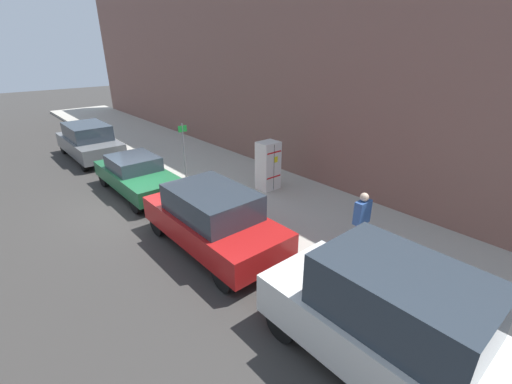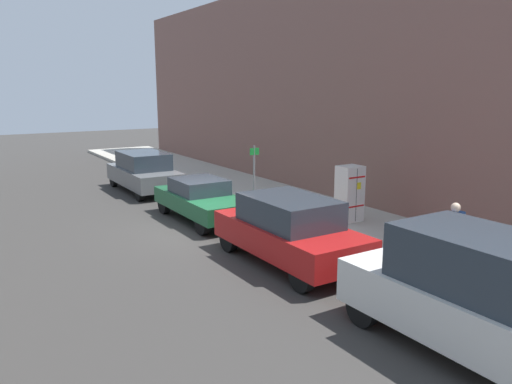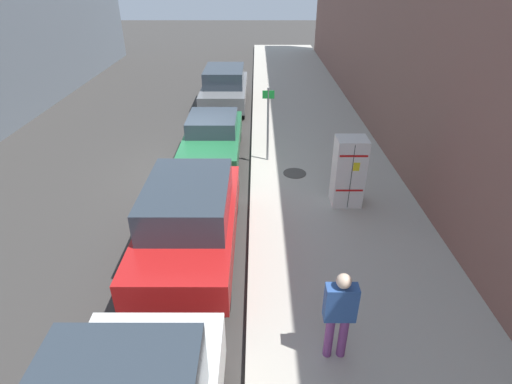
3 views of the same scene
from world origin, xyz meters
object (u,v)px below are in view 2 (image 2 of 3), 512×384
at_px(parked_suv_gray, 144,172).
at_px(parked_van_white, 474,295).
at_px(parked_sedan_green, 201,199).
at_px(parked_suv_red, 289,229).
at_px(street_sign_post, 254,175).
at_px(pedestrian_walking_far, 454,232).
at_px(discarded_refrigerator, 349,194).

distance_m(parked_suv_gray, parked_van_white, 16.20).
xyz_separation_m(parked_sedan_green, parked_suv_red, (0.00, 5.14, 0.17)).
height_order(parked_suv_gray, parked_van_white, parked_van_white).
bearing_deg(parked_suv_gray, street_sign_post, 106.06).
height_order(parked_suv_gray, parked_suv_red, parked_suv_red).
xyz_separation_m(parked_suv_red, parked_van_white, (0.00, 5.31, 0.16)).
relative_size(parked_sedan_green, parked_suv_red, 0.96).
bearing_deg(street_sign_post, parked_van_white, 79.69).
height_order(parked_sedan_green, parked_van_white, parked_van_white).
bearing_deg(pedestrian_walking_far, parked_suv_red, -74.27).
xyz_separation_m(parked_sedan_green, parked_van_white, (0.00, 10.45, 0.32)).
distance_m(street_sign_post, parked_suv_gray, 6.56).
relative_size(street_sign_post, parked_sedan_green, 0.53).
bearing_deg(parked_suv_red, parked_suv_gray, -90.00).
relative_size(discarded_refrigerator, parked_suv_gray, 0.39).
distance_m(discarded_refrigerator, parked_sedan_green, 5.00).
height_order(parked_suv_gray, parked_sedan_green, parked_suv_gray).
bearing_deg(parked_van_white, parked_suv_gray, -90.00).
bearing_deg(street_sign_post, parked_suv_gray, -73.94).
relative_size(street_sign_post, parked_suv_gray, 0.50).
height_order(pedestrian_walking_far, parked_van_white, parked_van_white).
distance_m(parked_sedan_green, parked_van_white, 10.45).
xyz_separation_m(discarded_refrigerator, parked_sedan_green, (3.81, -3.23, -0.34)).
distance_m(discarded_refrigerator, parked_suv_gray, 9.75).
bearing_deg(pedestrian_walking_far, parked_suv_gray, -106.39).
height_order(pedestrian_walking_far, parked_suv_gray, pedestrian_walking_far).
xyz_separation_m(street_sign_post, pedestrian_walking_far, (-0.90, 7.49, -0.35)).
bearing_deg(parked_suv_red, street_sign_post, -111.37).
height_order(discarded_refrigerator, parked_sedan_green, discarded_refrigerator).
distance_m(street_sign_post, parked_van_white, 10.10).
bearing_deg(parked_suv_gray, parked_sedan_green, 90.00).
bearing_deg(street_sign_post, discarded_refrigerator, 126.54).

